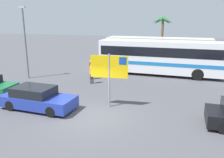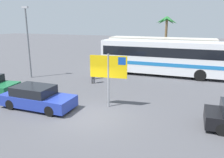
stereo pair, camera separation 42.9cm
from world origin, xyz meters
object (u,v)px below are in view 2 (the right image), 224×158
bus_front_coach (162,56)px  car_blue (37,98)px  bus_rear_coach (161,51)px  ferry_sign (109,69)px  pedestrian_near_sign (93,72)px  pedestrian_by_bus (93,68)px

bus_front_coach → car_blue: bearing=-117.1°
bus_rear_coach → ferry_sign: size_ratio=3.50×
ferry_sign → pedestrian_near_sign: (-3.08, 4.36, -1.38)m
car_blue → pedestrian_by_bus: pedestrian_by_bus is taller
ferry_sign → pedestrian_by_bus: bearing=116.7°
ferry_sign → car_blue: bearing=-164.2°
bus_front_coach → bus_rear_coach: same height
ferry_sign → car_blue: ferry_sign is taller
pedestrian_near_sign → pedestrian_by_bus: 1.41m
ferry_sign → car_blue: (-3.94, -1.63, -1.69)m
bus_rear_coach → car_blue: 15.69m
bus_front_coach → bus_rear_coach: size_ratio=1.00×
pedestrian_near_sign → pedestrian_by_bus: bearing=165.8°
bus_rear_coach → car_blue: bus_rear_coach is taller
pedestrian_near_sign → bus_front_coach: bearing=96.5°
car_blue → pedestrian_near_sign: (0.86, 5.99, 0.31)m
bus_front_coach → car_blue: 12.40m
pedestrian_by_bus → pedestrian_near_sign: bearing=86.0°
bus_front_coach → pedestrian_near_sign: 6.95m
ferry_sign → pedestrian_near_sign: bearing=118.7°
ferry_sign → car_blue: 4.59m
bus_front_coach → pedestrian_by_bus: bus_front_coach is taller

